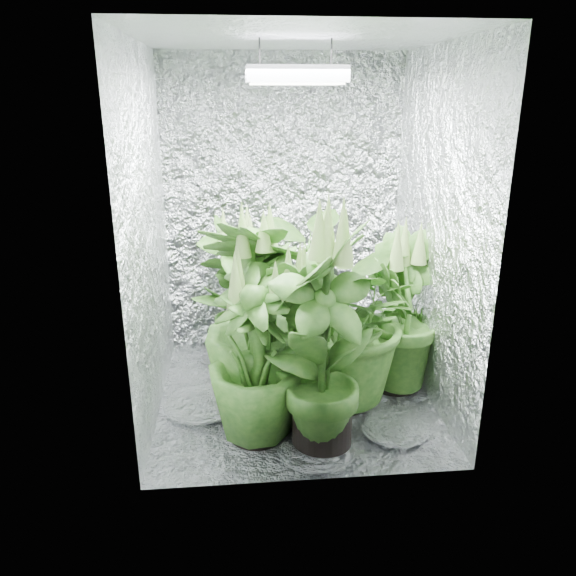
% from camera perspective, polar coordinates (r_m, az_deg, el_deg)
% --- Properties ---
extents(ground, '(1.60, 1.60, 0.00)m').
position_cam_1_polar(ground, '(3.48, 0.64, -10.79)').
color(ground, silver).
rests_on(ground, ground).
extents(walls, '(1.62, 1.62, 2.00)m').
position_cam_1_polar(walls, '(3.11, 0.71, 5.41)').
color(walls, silver).
rests_on(walls, ground).
extents(ceiling, '(1.60, 1.60, 0.01)m').
position_cam_1_polar(ceiling, '(3.03, 0.80, 24.10)').
color(ceiling, silver).
rests_on(ceiling, walls).
extents(grow_lamp, '(0.50, 0.30, 0.22)m').
position_cam_1_polar(grow_lamp, '(3.02, 0.78, 20.81)').
color(grow_lamp, gray).
rests_on(grow_lamp, ceiling).
extents(plant_a, '(0.84, 0.84, 0.90)m').
position_cam_1_polar(plant_a, '(3.85, -2.15, -0.79)').
color(plant_a, black).
rests_on(plant_a, ground).
extents(plant_b, '(0.71, 0.71, 1.05)m').
position_cam_1_polar(plant_b, '(3.77, -5.55, -0.46)').
color(plant_b, black).
rests_on(plant_b, ground).
extents(plant_c, '(0.66, 0.66, 1.05)m').
position_cam_1_polar(plant_c, '(3.45, 11.20, -2.68)').
color(plant_c, black).
rests_on(plant_c, ground).
extents(plant_d, '(0.80, 0.80, 1.21)m').
position_cam_1_polar(plant_d, '(3.10, -2.97, -3.11)').
color(plant_d, black).
rests_on(plant_d, ground).
extents(plant_e, '(1.08, 1.08, 1.16)m').
position_cam_1_polar(plant_e, '(3.16, 5.42, -3.05)').
color(plant_e, black).
rests_on(plant_e, ground).
extents(plant_f, '(0.87, 0.87, 1.30)m').
position_cam_1_polar(plant_f, '(2.73, 3.66, -5.35)').
color(plant_f, black).
rests_on(plant_f, ground).
extents(plant_g, '(0.73, 0.73, 1.04)m').
position_cam_1_polar(plant_g, '(3.03, 1.49, -5.50)').
color(plant_g, black).
rests_on(plant_g, ground).
extents(plant_h, '(0.71, 0.71, 1.00)m').
position_cam_1_polar(plant_h, '(2.90, -3.36, -7.19)').
color(plant_h, black).
rests_on(plant_h, ground).
extents(circulation_fan, '(0.18, 0.27, 0.33)m').
position_cam_1_polar(circulation_fan, '(4.06, 8.41, -4.25)').
color(circulation_fan, black).
rests_on(circulation_fan, ground).
extents(plant_label, '(0.05, 0.04, 0.07)m').
position_cam_1_polar(plant_label, '(2.85, 4.95, -11.20)').
color(plant_label, white).
rests_on(plant_label, plant_f).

